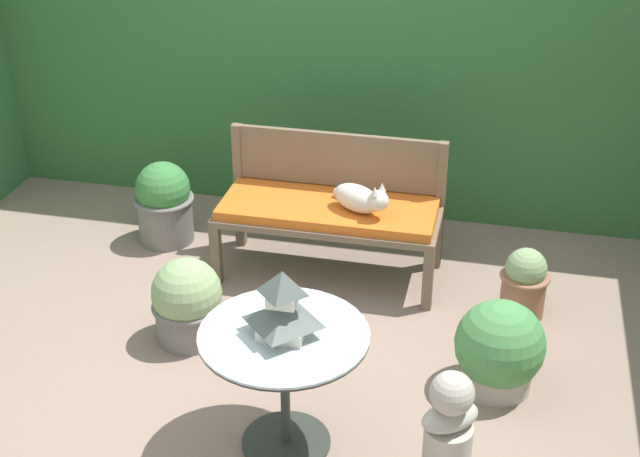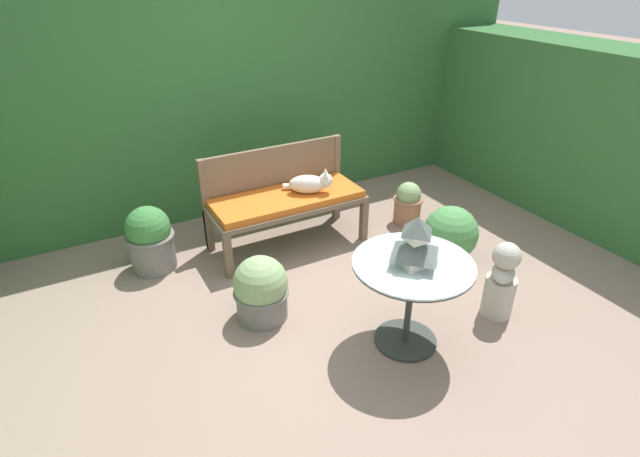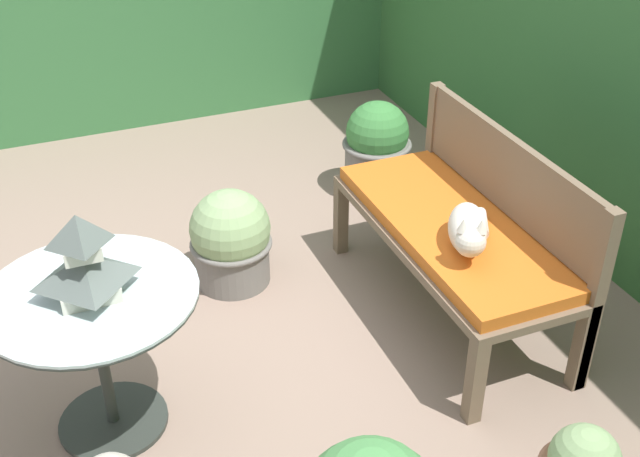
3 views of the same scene
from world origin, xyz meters
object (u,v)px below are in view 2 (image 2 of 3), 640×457
(pagoda_birdhouse, at_px, (416,244))
(potted_plant_patio_mid, at_px, (150,239))
(patio_table, at_px, (412,280))
(potted_plant_path_edge, at_px, (450,237))
(garden_bench, at_px, (287,202))
(cat, at_px, (310,183))
(potted_plant_hedge_corner, at_px, (408,203))
(garden_bust, at_px, (501,281))
(potted_plant_bench_right, at_px, (261,290))

(pagoda_birdhouse, height_order, potted_plant_patio_mid, pagoda_birdhouse)
(patio_table, bearing_deg, potted_plant_patio_mid, 126.31)
(potted_plant_patio_mid, height_order, potted_plant_path_edge, potted_plant_patio_mid)
(potted_plant_patio_mid, relative_size, potted_plant_path_edge, 1.13)
(garden_bench, relative_size, potted_plant_patio_mid, 2.43)
(garden_bench, distance_m, cat, 0.26)
(garden_bench, bearing_deg, potted_plant_path_edge, -39.72)
(patio_table, height_order, potted_plant_hedge_corner, patio_table)
(cat, xyz_separation_m, potted_plant_hedge_corner, (0.99, -0.13, -0.37))
(pagoda_birdhouse, distance_m, garden_bust, 0.90)
(garden_bench, distance_m, potted_plant_patio_mid, 1.18)
(garden_bust, distance_m, potted_plant_patio_mid, 2.75)
(pagoda_birdhouse, relative_size, potted_plant_patio_mid, 0.58)
(patio_table, distance_m, potted_plant_bench_right, 1.07)
(potted_plant_patio_mid, height_order, potted_plant_hedge_corner, potted_plant_patio_mid)
(pagoda_birdhouse, bearing_deg, garden_bust, -5.83)
(patio_table, xyz_separation_m, pagoda_birdhouse, (0.00, -0.00, 0.27))
(potted_plant_path_edge, bearing_deg, potted_plant_patio_mid, 153.93)
(potted_plant_path_edge, relative_size, potted_plant_hedge_corner, 1.16)
(potted_plant_path_edge, relative_size, potted_plant_bench_right, 1.01)
(garden_bench, relative_size, cat, 3.55)
(patio_table, distance_m, garden_bust, 0.79)
(garden_bust, distance_m, potted_plant_hedge_corner, 1.49)
(garden_bust, height_order, potted_plant_hedge_corner, garden_bust)
(garden_bench, height_order, garden_bust, garden_bust)
(patio_table, xyz_separation_m, potted_plant_hedge_corner, (1.06, 1.38, -0.29))
(patio_table, height_order, potted_plant_bench_right, patio_table)
(garden_bench, distance_m, pagoda_birdhouse, 1.60)
(cat, distance_m, pagoda_birdhouse, 1.52)
(garden_bench, height_order, potted_plant_hedge_corner, garden_bench)
(patio_table, height_order, potted_plant_path_edge, patio_table)
(garden_bench, height_order, pagoda_birdhouse, pagoda_birdhouse)
(garden_bench, xyz_separation_m, potted_plant_path_edge, (1.09, -0.90, -0.19))
(garden_bust, relative_size, potted_plant_patio_mid, 1.07)
(garden_bench, xyz_separation_m, potted_plant_bench_right, (-0.61, -0.84, -0.19))
(garden_bench, bearing_deg, pagoda_birdhouse, -85.02)
(potted_plant_bench_right, bearing_deg, pagoda_birdhouse, -43.87)
(patio_table, distance_m, potted_plant_patio_mid, 2.19)
(patio_table, height_order, garden_bust, patio_table)
(garden_bust, bearing_deg, garden_bench, 79.50)
(cat, bearing_deg, garden_bench, -166.17)
(garden_bust, bearing_deg, potted_plant_hedge_corner, 39.19)
(potted_plant_path_edge, xyz_separation_m, potted_plant_bench_right, (-1.70, 0.06, 0.00))
(garden_bench, xyz_separation_m, cat, (0.20, -0.05, 0.16))
(pagoda_birdhouse, height_order, potted_plant_bench_right, pagoda_birdhouse)
(garden_bust, bearing_deg, pagoda_birdhouse, 134.98)
(garden_bench, xyz_separation_m, potted_plant_patio_mid, (-1.15, 0.19, -0.15))
(potted_plant_hedge_corner, bearing_deg, garden_bench, 171.21)
(garden_bust, bearing_deg, cat, 74.38)
(cat, distance_m, potted_plant_path_edge, 1.27)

